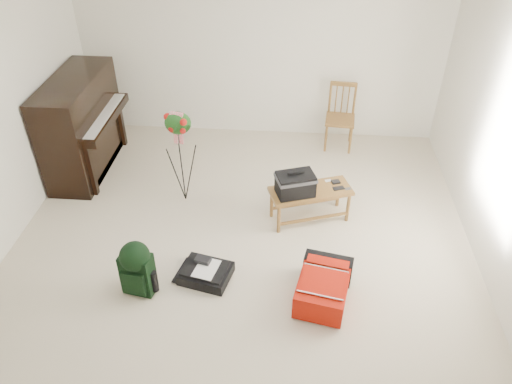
# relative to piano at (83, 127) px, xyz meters

# --- Properties ---
(floor) EXTENTS (5.00, 5.50, 0.01)m
(floor) POSITION_rel_piano_xyz_m (2.19, -1.60, -0.60)
(floor) COLOR beige
(floor) RESTS_ON ground
(ceiling) EXTENTS (5.00, 5.50, 0.01)m
(ceiling) POSITION_rel_piano_xyz_m (2.19, -1.60, 1.90)
(ceiling) COLOR white
(ceiling) RESTS_ON wall_back
(wall_back) EXTENTS (5.00, 0.04, 2.50)m
(wall_back) POSITION_rel_piano_xyz_m (2.19, 1.15, 0.65)
(wall_back) COLOR white
(wall_back) RESTS_ON floor
(piano) EXTENTS (0.71, 1.50, 1.25)m
(piano) POSITION_rel_piano_xyz_m (0.00, 0.00, 0.00)
(piano) COLOR black
(piano) RESTS_ON floor
(bench) EXTENTS (0.99, 0.65, 0.71)m
(bench) POSITION_rel_piano_xyz_m (2.78, -0.89, -0.10)
(bench) COLOR olive
(bench) RESTS_ON floor
(dining_chair) EXTENTS (0.43, 0.43, 0.91)m
(dining_chair) POSITION_rel_piano_xyz_m (3.33, 0.83, -0.16)
(dining_chair) COLOR olive
(dining_chair) RESTS_ON floor
(red_suitcase) EXTENTS (0.58, 0.77, 0.29)m
(red_suitcase) POSITION_rel_piano_xyz_m (3.05, -2.03, -0.44)
(red_suitcase) COLOR #BB1608
(red_suitcase) RESTS_ON floor
(black_duffel) EXTENTS (0.56, 0.49, 0.20)m
(black_duffel) POSITION_rel_piano_xyz_m (1.88, -1.91, -0.53)
(black_duffel) COLOR black
(black_duffel) RESTS_ON floor
(green_backpack) EXTENTS (0.33, 0.30, 0.60)m
(green_backpack) POSITION_rel_piano_xyz_m (1.26, -2.13, -0.27)
(green_backpack) COLOR black
(green_backpack) RESTS_ON floor
(flower_stand) EXTENTS (0.45, 0.45, 1.22)m
(flower_stand) POSITION_rel_piano_xyz_m (1.41, -0.62, -0.00)
(flower_stand) COLOR black
(flower_stand) RESTS_ON floor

